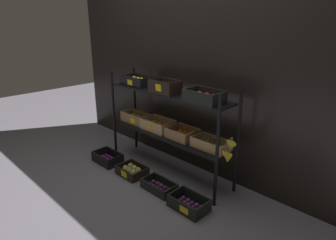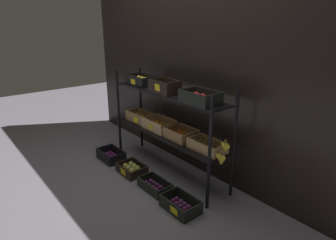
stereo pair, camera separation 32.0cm
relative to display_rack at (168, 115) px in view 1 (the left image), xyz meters
name	(u,v)px [view 1 (the left image)]	position (x,y,z in m)	size (l,w,h in m)	color
ground_plane	(168,170)	(0.00, 0.00, -0.69)	(10.00, 10.00, 0.00)	slate
storefront_wall	(191,81)	(0.00, 0.37, 0.32)	(3.96, 0.12, 2.01)	black
display_rack	(168,115)	(0.00, 0.00, 0.00)	(1.68, 0.37, 1.08)	black
crate_ground_plum	(108,159)	(-0.68, -0.37, -0.64)	(0.36, 0.23, 0.13)	black
crate_ground_pear	(132,171)	(-0.23, -0.35, -0.64)	(0.32, 0.25, 0.10)	black
crate_ground_center_plum	(159,187)	(0.22, -0.36, -0.65)	(0.37, 0.20, 0.10)	black
crate_ground_right_plum	(189,205)	(0.64, -0.38, -0.64)	(0.36, 0.24, 0.12)	black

